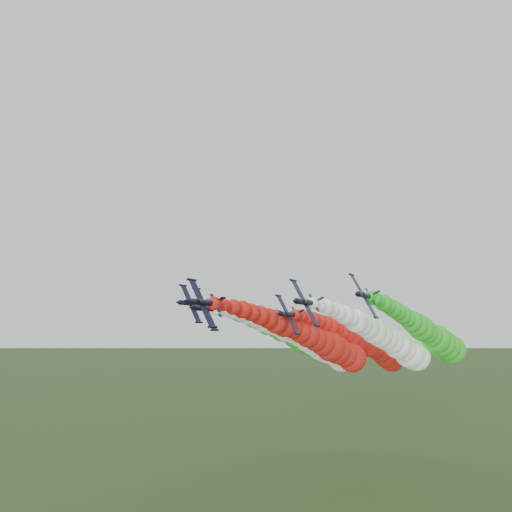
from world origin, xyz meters
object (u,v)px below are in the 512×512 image
(jet_outer_right, at_px, (432,336))
(jet_inner_right, at_px, (391,341))
(jet_trail, at_px, (367,345))
(jet_outer_left, at_px, (292,336))
(jet_inner_left, at_px, (312,343))
(jet_lead, at_px, (319,342))

(jet_outer_right, bearing_deg, jet_inner_right, -129.96)
(jet_outer_right, bearing_deg, jet_trail, 166.43)
(jet_outer_left, xyz_separation_m, jet_outer_right, (37.69, 3.19, 0.32))
(jet_inner_left, height_order, jet_outer_left, jet_outer_left)
(jet_inner_left, distance_m, jet_trail, 18.37)
(jet_inner_left, distance_m, jet_outer_right, 30.54)
(jet_inner_left, height_order, jet_outer_right, jet_outer_right)
(jet_inner_left, distance_m, jet_outer_left, 11.92)
(jet_outer_left, bearing_deg, jet_inner_right, -12.44)
(jet_inner_left, bearing_deg, jet_lead, -61.40)
(jet_lead, xyz_separation_m, jet_outer_left, (-15.35, 18.84, 1.00))
(jet_inner_right, xyz_separation_m, jet_trail, (-9.81, 14.04, -1.52))
(jet_lead, distance_m, jet_inner_left, 13.00)
(jet_inner_right, bearing_deg, jet_lead, -139.04)
(jet_trail, bearing_deg, jet_lead, -99.47)
(jet_lead, xyz_separation_m, jet_trail, (4.40, 26.37, -1.51))
(jet_inner_right, relative_size, jet_trail, 1.00)
(jet_outer_left, xyz_separation_m, jet_trail, (19.75, 7.52, -2.51))
(jet_lead, height_order, jet_outer_left, jet_outer_left)
(jet_lead, distance_m, jet_trail, 26.77)
(jet_inner_left, relative_size, jet_outer_right, 1.00)
(jet_inner_left, relative_size, jet_outer_left, 1.01)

